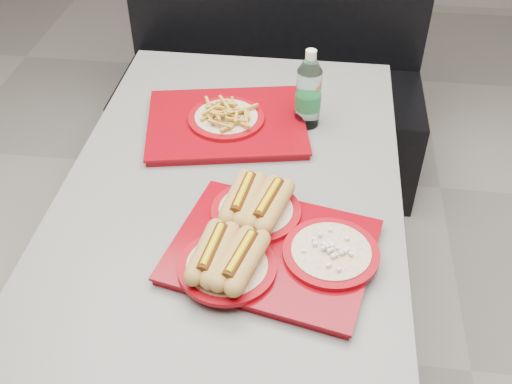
# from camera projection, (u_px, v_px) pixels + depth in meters

# --- Properties ---
(ground) EXTENTS (6.00, 6.00, 0.00)m
(ground) POSITION_uv_depth(u_px,v_px,m) (238.00, 346.00, 2.10)
(ground) COLOR gray
(ground) RESTS_ON ground
(diner_table) EXTENTS (0.92, 1.42, 0.75)m
(diner_table) POSITION_uv_depth(u_px,v_px,m) (233.00, 227.00, 1.71)
(diner_table) COLOR black
(diner_table) RESTS_ON ground
(booth_bench) EXTENTS (1.30, 0.57, 1.35)m
(booth_bench) POSITION_uv_depth(u_px,v_px,m) (271.00, 86.00, 2.65)
(booth_bench) COLOR black
(booth_bench) RESTS_ON ground
(tray_near) EXTENTS (0.52, 0.45, 0.10)m
(tray_near) POSITION_uv_depth(u_px,v_px,m) (265.00, 241.00, 1.39)
(tray_near) COLOR maroon
(tray_near) RESTS_ON diner_table
(tray_far) EXTENTS (0.53, 0.45, 0.09)m
(tray_far) POSITION_uv_depth(u_px,v_px,m) (226.00, 120.00, 1.79)
(tray_far) COLOR maroon
(tray_far) RESTS_ON diner_table
(water_bottle) EXTENTS (0.08, 0.08, 0.24)m
(water_bottle) POSITION_uv_depth(u_px,v_px,m) (308.00, 93.00, 1.75)
(water_bottle) COLOR silver
(water_bottle) RESTS_ON diner_table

